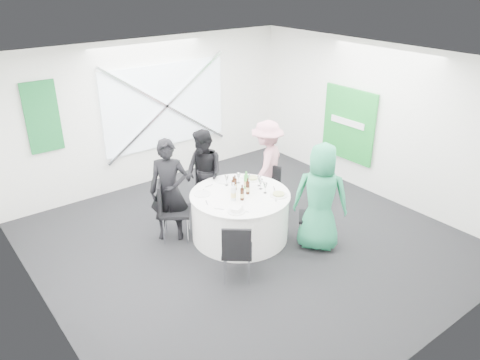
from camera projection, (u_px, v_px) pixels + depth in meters
floor at (248, 241)px, 7.41m from camera, size 6.00×6.00×0.00m
ceiling at (249, 63)px, 6.23m from camera, size 6.00×6.00×0.00m
wall_back at (151, 113)px, 8.98m from camera, size 6.00×0.00×6.00m
wall_front at (435, 250)px, 4.67m from camera, size 6.00×0.00×6.00m
wall_left at (36, 223)px, 5.16m from camera, size 0.00×6.00×6.00m
wall_right at (377, 121)px, 8.48m from camera, size 0.00×6.00×6.00m
window_panel at (166, 106)px, 9.07m from camera, size 2.60×0.03×1.60m
window_brace_a at (167, 106)px, 9.05m from camera, size 2.63×0.05×1.84m
window_brace_b at (167, 106)px, 9.05m from camera, size 2.63×0.05×1.84m
green_banner at (42, 117)px, 7.71m from camera, size 0.55×0.04×1.20m
green_sign at (348, 124)px, 8.97m from camera, size 0.05×1.20×1.40m
banquet_table at (240, 215)px, 7.39m from camera, size 1.56×1.56×0.76m
chair_back at (208, 180)px, 8.32m from camera, size 0.45×0.46×0.87m
chair_back_left at (169, 206)px, 7.26m from camera, size 0.62×0.62×0.98m
chair_back_right at (269, 185)px, 8.19m from camera, size 0.49×0.49×0.82m
chair_front_right at (318, 213)px, 7.20m from camera, size 0.57×0.57×0.88m
chair_front_left at (237, 249)px, 6.26m from camera, size 0.57×0.58×0.90m
person_man_back_left at (169, 191)px, 7.20m from camera, size 0.72×0.68×1.65m
person_man_back at (204, 173)px, 7.96m from camera, size 0.41×0.74×1.52m
person_woman_pink at (267, 164)px, 8.27m from camera, size 1.11×0.92×1.57m
person_woman_green at (320, 197)px, 6.95m from camera, size 0.94×0.97×1.68m
plate_back at (224, 180)px, 7.68m from camera, size 0.30×0.30×0.01m
plate_back_left at (202, 194)px, 7.23m from camera, size 0.26×0.26×0.01m
plate_back_right at (252, 178)px, 7.73m from camera, size 0.27×0.27×0.04m
plate_front_right at (279, 195)px, 7.18m from camera, size 0.28×0.28×0.04m
plate_front_left at (236, 211)px, 6.71m from camera, size 0.25×0.25×0.01m
napkin at (237, 209)px, 6.72m from camera, size 0.22×0.21×0.05m
beer_bottle_a at (233, 187)px, 7.23m from camera, size 0.06×0.06×0.27m
beer_bottle_b at (235, 184)px, 7.34m from camera, size 0.06×0.06×0.25m
beer_bottle_c at (248, 188)px, 7.20m from camera, size 0.06×0.06×0.26m
beer_bottle_d at (242, 194)px, 7.02m from camera, size 0.06×0.06×0.25m
green_water_bottle at (246, 182)px, 7.38m from camera, size 0.08×0.08×0.29m
clear_water_bottle at (233, 193)px, 7.00m from camera, size 0.08×0.08×0.29m
wine_glass_a at (248, 177)px, 7.50m from camera, size 0.07×0.07×0.17m
wine_glass_b at (259, 179)px, 7.45m from camera, size 0.07×0.07×0.17m
wine_glass_c at (265, 186)px, 7.22m from camera, size 0.07×0.07×0.17m
wine_glass_d at (261, 182)px, 7.35m from camera, size 0.07×0.07×0.17m
wine_glass_e at (227, 178)px, 7.47m from camera, size 0.07×0.07×0.17m
wine_glass_f at (239, 176)px, 7.55m from camera, size 0.07×0.07×0.17m
fork_a at (204, 191)px, 7.32m from camera, size 0.09×0.14×0.01m
knife_a at (207, 202)px, 6.97m from camera, size 0.08×0.14×0.01m
fork_b at (262, 182)px, 7.64m from camera, size 0.09×0.14×0.01m
knife_b at (244, 179)px, 7.75m from camera, size 0.08×0.14×0.01m
fork_c at (226, 180)px, 7.71m from camera, size 0.15×0.02×0.01m
knife_c at (209, 186)px, 7.50m from camera, size 0.15×0.03×0.01m
fork_d at (219, 209)px, 6.79m from camera, size 0.10×0.13×0.01m
knife_d at (244, 212)px, 6.71m from camera, size 0.11×0.12×0.01m
fork_e at (276, 200)px, 7.06m from camera, size 0.11×0.12×0.01m
knife_e at (274, 188)px, 7.41m from camera, size 0.10×0.13×0.01m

